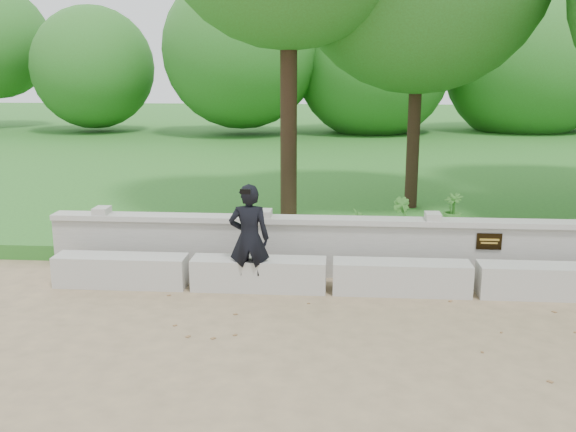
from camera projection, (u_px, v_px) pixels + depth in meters
name	position (u px, v px, depth m)	size (l,w,h in m)	color
ground	(508.00, 354.00, 7.06)	(80.00, 80.00, 0.00)	#9C855F
lawn	(397.00, 162.00, 20.64)	(40.00, 22.00, 0.25)	#2A5D22
concrete_bench	(474.00, 279.00, 8.86)	(11.90, 0.45, 0.45)	#B9B7AF
parapet_wall	(466.00, 249.00, 9.49)	(12.50, 0.35, 0.90)	#AEACA4
man_main	(249.00, 238.00, 8.88)	(0.57, 0.51, 1.54)	black
shrub_a	(359.00, 228.00, 10.26)	(0.34, 0.23, 0.65)	#387829
shrub_b	(402.00, 215.00, 11.18)	(0.35, 0.28, 0.63)	#387829
shrub_d	(453.00, 210.00, 11.70)	(0.34, 0.30, 0.60)	#387829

